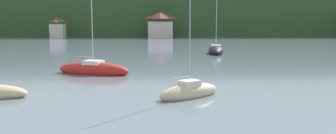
% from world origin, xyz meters
% --- Properties ---
extents(wooded_hillside, '(352.00, 67.79, 29.34)m').
position_xyz_m(wooded_hillside, '(-7.87, 158.16, 5.41)').
color(wooded_hillside, '#2D4C28').
rests_on(wooded_hillside, ground_plane).
extents(shore_building_westcentral, '(3.88, 3.79, 5.73)m').
position_xyz_m(shore_building_westcentral, '(-28.57, 113.01, 2.78)').
color(shore_building_westcentral, beige).
rests_on(shore_building_westcentral, ground_plane).
extents(shore_building_central, '(7.20, 5.72, 7.31)m').
position_xyz_m(shore_building_central, '(0.00, 113.93, 3.57)').
color(shore_building_central, beige).
rests_on(shore_building_central, ground_plane).
extents(sailboat_mid_0, '(7.20, 4.11, 7.62)m').
position_xyz_m(sailboat_mid_0, '(-6.59, 45.87, 0.38)').
color(sailboat_mid_0, red).
rests_on(sailboat_mid_0, ground_plane).
extents(sailboat_mid_5, '(4.58, 3.88, 7.12)m').
position_xyz_m(sailboat_mid_5, '(1.24, 35.97, 0.31)').
color(sailboat_mid_5, '#CCBC8E').
rests_on(sailboat_mid_5, ground_plane).
extents(sailboat_far_10, '(3.23, 7.65, 9.82)m').
position_xyz_m(sailboat_far_10, '(7.90, 65.94, 0.39)').
color(sailboat_far_10, black).
rests_on(sailboat_far_10, ground_plane).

